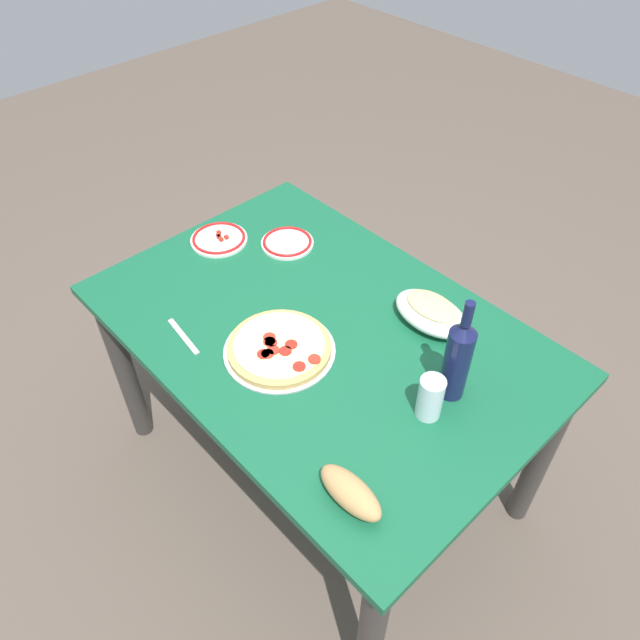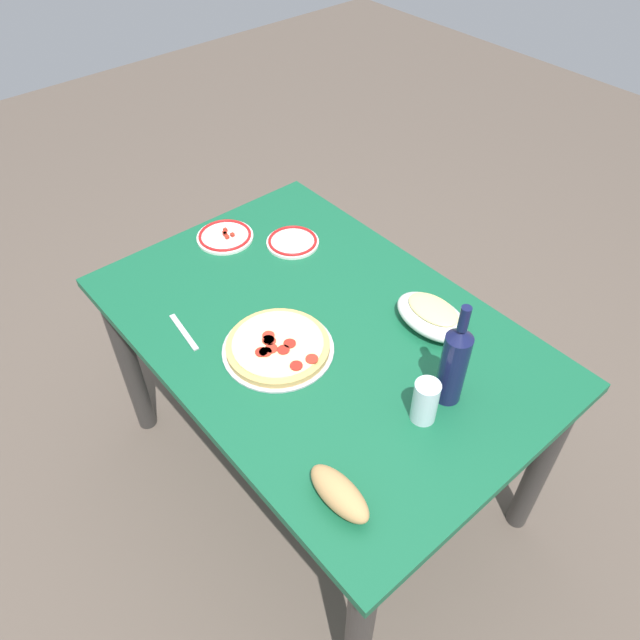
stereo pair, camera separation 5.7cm
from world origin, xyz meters
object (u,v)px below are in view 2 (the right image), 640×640
Objects in this scene: pepperoni_pizza at (278,346)px; water_glass at (425,401)px; dining_table at (320,355)px; side_plate_near at (293,242)px; side_plate_far at (225,236)px; bread_loaf at (339,493)px; baked_pasta_dish at (432,315)px; wine_bottle at (454,363)px.

water_glass is at bearing -162.01° from pepperoni_pizza.
side_plate_near is (0.37, -0.19, 0.13)m from dining_table.
bread_loaf is at bearing 159.95° from side_plate_far.
baked_pasta_dish is 0.64m from bread_loaf.
dining_table is at bearing -1.54° from water_glass.
dining_table is 0.36m from baked_pasta_dish.
dining_table is 10.65× the size of water_glass.
wine_bottle reaches higher than side_plate_near.
pepperoni_pizza reaches higher than dining_table.
dining_table is 4.23× the size of pepperoni_pizza.
baked_pasta_dish is (-0.21, -0.40, 0.03)m from pepperoni_pizza.
pepperoni_pizza is 1.77× the size of side_plate_near.
side_plate_near is 0.24m from side_plate_far.
side_plate_near is (0.79, -0.20, -0.05)m from water_glass.
baked_pasta_dish reaches higher than side_plate_near.
dining_table is at bearing 152.51° from side_plate_near.
side_plate_far is at bearing -2.66° from water_glass.
dining_table is 0.46m from water_glass.
side_plate_far is (0.96, 0.05, -0.12)m from wine_bottle.
pepperoni_pizza is 0.50m from wine_bottle.
baked_pasta_dish is 1.34× the size of side_plate_near.
dining_table is at bearing -93.04° from pepperoni_pizza.
bread_loaf is (-1.00, 0.37, 0.03)m from side_plate_far.
side_plate_near is at bearing -7.59° from wine_bottle.
water_glass is at bearing -83.19° from bread_loaf.
bread_loaf is at bearing 96.81° from water_glass.
side_plate_far is at bearing 16.36° from baked_pasta_dish.
water_glass is 0.65× the size of side_plate_far.
side_plate_near is at bearing -43.39° from pepperoni_pizza.
side_plate_near is 0.92× the size of side_plate_far.
wine_bottle is 1.64× the size of side_plate_far.
water_glass is at bearing 128.62° from baked_pasta_dish.
pepperoni_pizza is 0.45m from water_glass.
wine_bottle is 1.79× the size of bread_loaf.
side_plate_near is (0.78, -0.10, -0.12)m from wine_bottle.
wine_bottle is at bearing -84.15° from bread_loaf.
water_glass is 0.81m from side_plate_near.
wine_bottle is 0.80m from side_plate_near.
baked_pasta_dish is 0.75× the size of wine_bottle.
water_glass reaches higher than pepperoni_pizza.
dining_table is at bearing -36.04° from bread_loaf.
baked_pasta_dish is 0.78m from side_plate_far.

